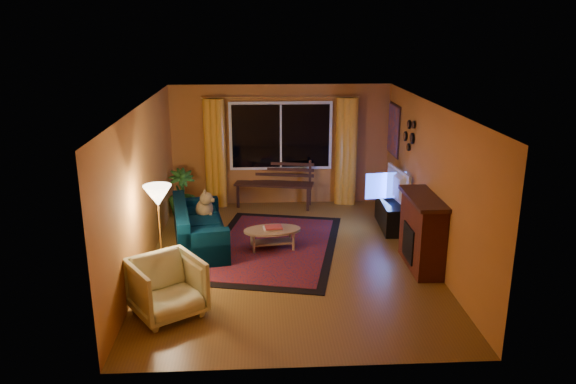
{
  "coord_description": "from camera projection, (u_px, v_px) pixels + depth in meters",
  "views": [
    {
      "loc": [
        -0.49,
        -8.41,
        3.7
      ],
      "look_at": [
        0.0,
        0.3,
        1.05
      ],
      "focal_mm": 35.0,
      "sensor_mm": 36.0,
      "label": 1
    }
  ],
  "objects": [
    {
      "name": "wall_left",
      "position": [
        143.0,
        188.0,
        8.65
      ],
      "size": [
        0.02,
        6.0,
        2.5
      ],
      "primitive_type": "cube",
      "color": "#BC7331",
      "rests_on": "ground"
    },
    {
      "name": "rug",
      "position": [
        273.0,
        247.0,
        9.6
      ],
      "size": [
        2.74,
        3.66,
        0.02
      ],
      "primitive_type": "cube",
      "rotation": [
        0.0,
        0.0,
        -0.21
      ],
      "color": "maroon",
      "rests_on": "ground"
    },
    {
      "name": "floor",
      "position": [
        289.0,
        259.0,
        9.14
      ],
      "size": [
        4.5,
        6.0,
        0.02
      ],
      "primitive_type": "cube",
      "color": "brown",
      "rests_on": "ground"
    },
    {
      "name": "mirror_cluster",
      "position": [
        409.0,
        133.0,
        9.97
      ],
      "size": [
        0.06,
        0.6,
        0.56
      ],
      "primitive_type": null,
      "color": "black",
      "rests_on": "wall_right"
    },
    {
      "name": "wall_right",
      "position": [
        431.0,
        183.0,
        8.89
      ],
      "size": [
        0.02,
        6.0,
        2.5
      ],
      "primitive_type": "cube",
      "color": "#BC7331",
      "rests_on": "ground"
    },
    {
      "name": "potted_plant",
      "position": [
        182.0,
        193.0,
        11.07
      ],
      "size": [
        0.69,
        0.69,
        0.93
      ],
      "primitive_type": "imported",
      "rotation": [
        0.0,
        0.0,
        0.43
      ],
      "color": "#235B1E",
      "rests_on": "ground"
    },
    {
      "name": "wall_back",
      "position": [
        281.0,
        145.0,
        11.65
      ],
      "size": [
        4.5,
        0.02,
        2.5
      ],
      "primitive_type": "cube",
      "color": "#BC7331",
      "rests_on": "ground"
    },
    {
      "name": "ceiling",
      "position": [
        289.0,
        105.0,
        8.41
      ],
      "size": [
        4.5,
        6.0,
        0.02
      ],
      "primitive_type": "cube",
      "color": "white",
      "rests_on": "ground"
    },
    {
      "name": "coffee_table",
      "position": [
        272.0,
        239.0,
        9.51
      ],
      "size": [
        1.07,
        1.07,
        0.35
      ],
      "primitive_type": "cylinder",
      "rotation": [
        0.0,
        0.0,
        0.11
      ],
      "color": "#9B7A59",
      "rests_on": "ground"
    },
    {
      "name": "dog",
      "position": [
        204.0,
        206.0,
        9.86
      ],
      "size": [
        0.43,
        0.49,
        0.45
      ],
      "primitive_type": null,
      "rotation": [
        0.0,
        0.0,
        0.37
      ],
      "color": "olive",
      "rests_on": "sofa"
    },
    {
      "name": "painting",
      "position": [
        394.0,
        130.0,
        11.12
      ],
      "size": [
        0.04,
        0.76,
        0.96
      ],
      "primitive_type": "cube",
      "color": "#D64B12",
      "rests_on": "wall_right"
    },
    {
      "name": "television",
      "position": [
        393.0,
        185.0,
        10.33
      ],
      "size": [
        0.27,
        1.06,
        0.61
      ],
      "primitive_type": "imported",
      "rotation": [
        0.0,
        0.0,
        1.69
      ],
      "color": "black",
      "rests_on": "tv_console"
    },
    {
      "name": "curtain_rod",
      "position": [
        281.0,
        97.0,
        11.25
      ],
      "size": [
        3.2,
        0.03,
        0.03
      ],
      "primitive_type": "cylinder",
      "rotation": [
        0.0,
        1.57,
        0.0
      ],
      "color": "#BF8C3F",
      "rests_on": "wall_back"
    },
    {
      "name": "sofa",
      "position": [
        200.0,
        226.0,
        9.52
      ],
      "size": [
        1.11,
        1.99,
        0.76
      ],
      "primitive_type": "cube",
      "rotation": [
        0.0,
        0.0,
        0.17
      ],
      "color": "black",
      "rests_on": "ground"
    },
    {
      "name": "bench",
      "position": [
        274.0,
        195.0,
        11.68
      ],
      "size": [
        1.68,
        0.78,
        0.49
      ],
      "primitive_type": "cube",
      "rotation": [
        0.0,
        0.0,
        -0.2
      ],
      "color": "black",
      "rests_on": "ground"
    },
    {
      "name": "fireplace",
      "position": [
        422.0,
        234.0,
        8.7
      ],
      "size": [
        0.4,
        1.2,
        1.1
      ],
      "primitive_type": "cube",
      "color": "maroon",
      "rests_on": "ground"
    },
    {
      "name": "window",
      "position": [
        281.0,
        136.0,
        11.53
      ],
      "size": [
        2.0,
        0.02,
        1.3
      ],
      "primitive_type": "cube",
      "color": "black",
      "rests_on": "wall_back"
    },
    {
      "name": "armchair",
      "position": [
        167.0,
        285.0,
        7.29
      ],
      "size": [
        1.13,
        1.11,
        0.86
      ],
      "primitive_type": "imported",
      "rotation": [
        0.0,
        0.0,
        0.58
      ],
      "color": "beige",
      "rests_on": "ground"
    },
    {
      "name": "floor_lamp",
      "position": [
        161.0,
        236.0,
        8.02
      ],
      "size": [
        0.32,
        0.32,
        1.52
      ],
      "primitive_type": "cylinder",
      "rotation": [
        0.0,
        0.0,
        0.3
      ],
      "color": "#BF8C3F",
      "rests_on": "ground"
    },
    {
      "name": "tv_console",
      "position": [
        391.0,
        214.0,
        10.49
      ],
      "size": [
        0.46,
        1.24,
        0.51
      ],
      "primitive_type": "cube",
      "rotation": [
        0.0,
        0.0,
        -0.04
      ],
      "color": "black",
      "rests_on": "ground"
    },
    {
      "name": "curtain_right",
      "position": [
        346.0,
        152.0,
        11.64
      ],
      "size": [
        0.36,
        0.36,
        2.24
      ],
      "primitive_type": "cylinder",
      "color": "gold",
      "rests_on": "ground"
    },
    {
      "name": "curtain_left",
      "position": [
        215.0,
        153.0,
        11.49
      ],
      "size": [
        0.36,
        0.36,
        2.24
      ],
      "primitive_type": "cylinder",
      "color": "gold",
      "rests_on": "ground"
    }
  ]
}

